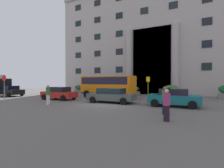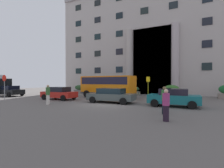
% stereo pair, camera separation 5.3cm
% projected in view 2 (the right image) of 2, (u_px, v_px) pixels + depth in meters
% --- Properties ---
extents(ground_plane, '(80.00, 64.00, 0.12)m').
position_uv_depth(ground_plane, '(105.00, 105.00, 14.58)').
color(ground_plane, '#615C57').
extents(office_building_facade, '(32.53, 9.79, 18.55)m').
position_uv_depth(office_building_facade, '(151.00, 42.00, 30.11)').
color(office_building_facade, '#B0A5A0').
rests_on(office_building_facade, ground_plane).
extents(orange_minibus, '(7.08, 2.91, 2.70)m').
position_uv_depth(orange_minibus, '(108.00, 85.00, 20.67)').
color(orange_minibus, orange).
rests_on(orange_minibus, ground_plane).
extents(bus_stop_sign, '(0.44, 0.08, 2.61)m').
position_uv_depth(bus_stop_sign, '(148.00, 85.00, 20.18)').
color(bus_stop_sign, '#9C9815').
rests_on(bus_stop_sign, ground_plane).
extents(hedge_planter_entrance_left, '(2.07, 0.98, 1.56)m').
position_uv_depth(hedge_planter_entrance_left, '(171.00, 91.00, 22.21)').
color(hedge_planter_entrance_left, gray).
rests_on(hedge_planter_entrance_left, ground_plane).
extents(hedge_planter_west, '(1.81, 0.72, 1.42)m').
position_uv_depth(hedge_planter_west, '(79.00, 89.00, 28.78)').
color(hedge_planter_west, slate).
rests_on(hedge_planter_west, ground_plane).
extents(hedge_planter_entrance_right, '(2.14, 0.81, 1.31)m').
position_uv_depth(hedge_planter_entrance_right, '(132.00, 91.00, 24.36)').
color(hedge_planter_entrance_right, gray).
rests_on(hedge_planter_entrance_right, ground_plane).
extents(hedge_planter_far_east, '(2.10, 0.94, 1.20)m').
position_uv_depth(hedge_planter_far_east, '(97.00, 90.00, 26.76)').
color(hedge_planter_far_east, gray).
rests_on(hedge_planter_far_east, ground_plane).
extents(parked_compact_extra, '(4.57, 2.27, 1.38)m').
position_uv_depth(parked_compact_extra, '(111.00, 95.00, 15.70)').
color(parked_compact_extra, '#434C4A').
rests_on(parked_compact_extra, ground_plane).
extents(parked_coupe_end, '(3.98, 2.10, 1.44)m').
position_uv_depth(parked_coupe_end, '(174.00, 97.00, 13.28)').
color(parked_coupe_end, '#146269').
rests_on(parked_coupe_end, ground_plane).
extents(parked_sedan_far, '(3.98, 2.06, 1.43)m').
position_uv_depth(parked_sedan_far, '(59.00, 93.00, 18.39)').
color(parked_sedan_far, red).
rests_on(parked_sedan_far, ground_plane).
extents(white_taxi_kerbside, '(4.24, 2.22, 1.44)m').
position_uv_depth(white_taxi_kerbside, '(9.00, 91.00, 22.87)').
color(white_taxi_kerbside, black).
rests_on(white_taxi_kerbside, ground_plane).
extents(motorcycle_far_end, '(2.08, 0.55, 0.89)m').
position_uv_depth(motorcycle_far_end, '(181.00, 99.00, 14.84)').
color(motorcycle_far_end, black).
rests_on(motorcycle_far_end, ground_plane).
extents(stop_sign_side_street, '(0.70, 0.07, 2.76)m').
position_uv_depth(stop_sign_side_street, '(4.00, 82.00, 18.49)').
color(stop_sign_side_street, gray).
rests_on(stop_sign_side_street, ground_plane).
extents(pedestrian_child_trailing, '(0.36, 0.36, 1.73)m').
position_uv_depth(pedestrian_child_trailing, '(48.00, 95.00, 14.42)').
color(pedestrian_child_trailing, beige).
rests_on(pedestrian_child_trailing, ground_plane).
extents(pedestrian_woman_dark_dress, '(0.36, 0.36, 1.64)m').
position_uv_depth(pedestrian_woman_dark_dress, '(166.00, 105.00, 8.32)').
color(pedestrian_woman_dark_dress, black).
rests_on(pedestrian_woman_dark_dress, ground_plane).
extents(pedestrian_man_red_shirt, '(0.36, 0.36, 1.71)m').
position_uv_depth(pedestrian_man_red_shirt, '(164.00, 100.00, 10.10)').
color(pedestrian_man_red_shirt, black).
rests_on(pedestrian_man_red_shirt, ground_plane).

